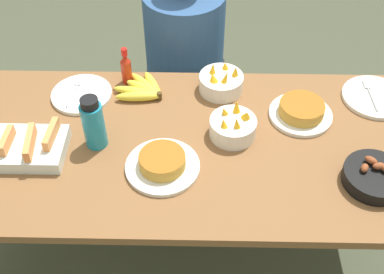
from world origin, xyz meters
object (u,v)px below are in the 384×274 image
Objects in this scene: empty_plate_far_left at (375,97)px; water_bottle at (93,123)px; skillet at (376,176)px; frittata_plate_side at (301,111)px; fruit_bowl_citrus at (221,82)px; person_figure at (185,80)px; banana_bunch at (143,90)px; frittata_plate_center at (162,163)px; empty_plate_near_front at (82,94)px; hot_sauce_bottle at (126,68)px; fruit_bowl_mango at (233,126)px; melon_tray at (20,147)px.

empty_plate_far_left is 1.10m from water_bottle.
skillet is 0.38m from frittata_plate_side.
empty_plate_far_left is 0.61m from fruit_bowl_citrus.
person_figure is at bearing 130.22° from frittata_plate_side.
frittata_plate_center is at bearing -75.65° from banana_bunch.
hot_sauce_bottle reaches higher than empty_plate_near_front.
skillet is at bearing -3.59° from frittata_plate_center.
frittata_plate_side reaches higher than empty_plate_far_left.
empty_plate_near_front is 0.93× the size of empty_plate_far_left.
empty_plate_near_front is at bearing -131.86° from person_figure.
fruit_bowl_mango is (-0.26, -0.10, 0.01)m from frittata_plate_side.
person_figure is (0.29, 0.70, -0.37)m from water_bottle.
melon_tray is at bearing -168.17° from frittata_plate_side.
melon_tray is 1.36m from empty_plate_far_left.
fruit_bowl_citrus is at bearing 5.03° from empty_plate_near_front.
banana_bunch is 0.81× the size of empty_plate_far_left.
empty_plate_near_front is 1.36× the size of fruit_bowl_citrus.
person_figure reaches higher than fruit_bowl_citrus.
banana_bunch is at bearing 168.79° from frittata_plate_side.
fruit_bowl_mango is (-0.47, 0.21, 0.01)m from skillet.
hot_sauce_bottle is at bearing 144.65° from fruit_bowl_mango.
person_figure reaches higher than frittata_plate_center.
water_bottle is (-0.49, -0.05, 0.06)m from fruit_bowl_mango.
person_figure is (0.05, 0.82, -0.29)m from frittata_plate_center.
empty_plate_near_front is 0.63m from fruit_bowl_mango.
melon_tray is at bearing -126.15° from person_figure.
melon_tray is 0.52m from hot_sauce_bottle.
frittata_plate_side is 0.20× the size of person_figure.
fruit_bowl_citrus is at bearing 153.48° from frittata_plate_side.
empty_plate_far_left is (0.31, 0.11, -0.02)m from frittata_plate_side.
melon_tray is at bearing -166.44° from empty_plate_far_left.
hot_sauce_bottle is at bearing 134.58° from banana_bunch.
melon_tray is 1.32× the size of empty_plate_near_front.
empty_plate_far_left is (1.16, 0.01, -0.00)m from empty_plate_near_front.
person_figure is at bearing 67.29° from water_bottle.
fruit_bowl_mango is 0.14× the size of person_figure.
fruit_bowl_citrus is (-0.04, 0.25, -0.00)m from fruit_bowl_mango.
skillet is at bearing -104.12° from empty_plate_far_left.
person_figure is at bearing 103.17° from skillet.
banana_bunch is at bearing 104.35° from frittata_plate_center.
banana_bunch is 0.87× the size of empty_plate_near_front.
skillet is 1.35× the size of frittata_plate_side.
fruit_bowl_citrus reaches higher than skillet.
melon_tray is (-0.40, -0.33, 0.01)m from banana_bunch.
hot_sauce_bottle is (-0.17, 0.47, 0.05)m from frittata_plate_center.
fruit_bowl_citrus is at bearing 5.33° from banana_bunch.
water_bottle reaches higher than empty_plate_far_left.
melon_tray is 0.51m from frittata_plate_center.
fruit_bowl_citrus reaches higher than melon_tray.
water_bottle is 0.17× the size of person_figure.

